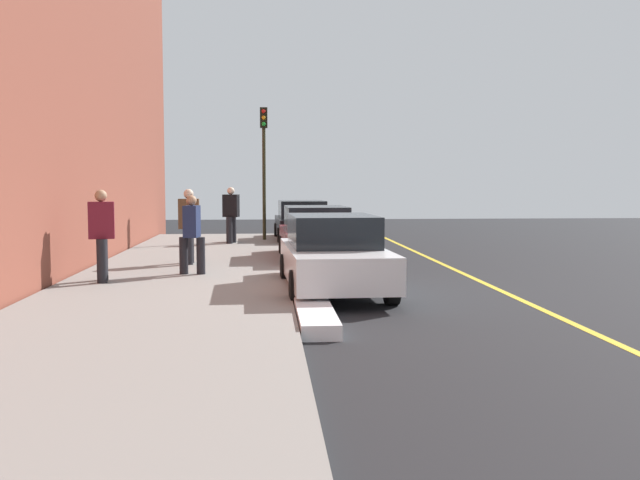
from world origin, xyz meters
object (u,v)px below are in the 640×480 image
at_px(parked_car_maroon, 317,235).
at_px(pedestrian_burgundy_coat, 102,233).
at_px(parked_car_black, 302,222).
at_px(parked_car_white, 333,254).
at_px(pedestrian_navy_coat, 192,232).
at_px(pedestrian_black_coat, 231,213).
at_px(pedestrian_brown_coat, 189,224).
at_px(rolling_suitcase, 233,234).
at_px(traffic_light_pole, 264,151).

distance_m(parked_car_maroon, pedestrian_burgundy_coat, 6.40).
bearing_deg(parked_car_black, parked_car_maroon, 0.54).
xyz_separation_m(parked_car_black, parked_car_white, (11.69, 0.01, 0.00)).
bearing_deg(pedestrian_navy_coat, parked_car_white, 56.18).
height_order(pedestrian_navy_coat, pedestrian_burgundy_coat, pedestrian_burgundy_coat).
xyz_separation_m(pedestrian_burgundy_coat, pedestrian_black_coat, (-9.08, 2.13, 0.00)).
xyz_separation_m(parked_car_maroon, pedestrian_brown_coat, (1.30, -3.24, 0.37)).
xyz_separation_m(parked_car_maroon, parked_car_white, (5.28, -0.05, 0.00)).
distance_m(pedestrian_navy_coat, pedestrian_black_coat, 8.04).
bearing_deg(rolling_suitcase, pedestrian_black_coat, -2.95).
bearing_deg(parked_car_white, pedestrian_black_coat, -166.15).
height_order(pedestrian_brown_coat, rolling_suitcase, pedestrian_brown_coat).
distance_m(parked_car_white, traffic_light_pole, 11.71).
relative_size(pedestrian_burgundy_coat, pedestrian_black_coat, 1.00).
bearing_deg(pedestrian_navy_coat, parked_car_maroon, 138.36).
distance_m(parked_car_black, parked_car_white, 11.69).
distance_m(pedestrian_brown_coat, pedestrian_black_coat, 6.04).
height_order(pedestrian_burgundy_coat, rolling_suitcase, pedestrian_burgundy_coat).
height_order(parked_car_black, pedestrian_navy_coat, pedestrian_navy_coat).
bearing_deg(parked_car_maroon, pedestrian_navy_coat, -41.64).
relative_size(pedestrian_burgundy_coat, pedestrian_brown_coat, 1.01).
distance_m(parked_car_maroon, pedestrian_navy_coat, 4.47).
bearing_deg(pedestrian_black_coat, rolling_suitcase, 177.05).
bearing_deg(parked_car_maroon, pedestrian_brown_coat, -68.08).
relative_size(parked_car_black, rolling_suitcase, 4.90).
bearing_deg(pedestrian_brown_coat, pedestrian_burgundy_coat, -24.48).
xyz_separation_m(parked_car_black, parked_car_maroon, (6.40, 0.06, -0.00)).
height_order(pedestrian_burgundy_coat, pedestrian_brown_coat, pedestrian_burgundy_coat).
bearing_deg(rolling_suitcase, pedestrian_burgundy_coat, -12.68).
bearing_deg(traffic_light_pole, pedestrian_navy_coat, -9.33).
xyz_separation_m(parked_car_maroon, rolling_suitcase, (-5.22, -2.48, -0.34)).
xyz_separation_m(parked_car_black, pedestrian_navy_coat, (9.74, -2.90, 0.31)).
bearing_deg(pedestrian_black_coat, parked_car_white, 13.85).
relative_size(parked_car_black, traffic_light_pole, 0.95).
relative_size(pedestrian_brown_coat, rolling_suitcase, 2.06).
distance_m(parked_car_white, pedestrian_navy_coat, 3.52).
bearing_deg(parked_car_maroon, rolling_suitcase, -154.56).
xyz_separation_m(parked_car_white, pedestrian_navy_coat, (-1.95, -2.91, 0.31)).
distance_m(parked_car_white, pedestrian_black_coat, 10.28).
height_order(pedestrian_brown_coat, traffic_light_pole, traffic_light_pole).
xyz_separation_m(pedestrian_black_coat, traffic_light_pole, (-1.39, 1.10, 2.11)).
relative_size(pedestrian_navy_coat, rolling_suitcase, 1.93).
bearing_deg(pedestrian_burgundy_coat, traffic_light_pole, 162.85).
height_order(parked_car_maroon, pedestrian_black_coat, pedestrian_black_coat).
distance_m(parked_car_black, pedestrian_navy_coat, 10.16).
height_order(parked_car_maroon, pedestrian_navy_coat, pedestrian_navy_coat).
bearing_deg(pedestrian_burgundy_coat, rolling_suitcase, 167.32).
bearing_deg(parked_car_black, traffic_light_pole, -76.58).
bearing_deg(pedestrian_brown_coat, parked_car_white, 38.75).
bearing_deg(parked_car_maroon, parked_car_white, -0.55).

